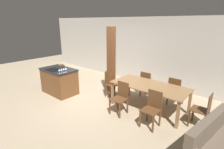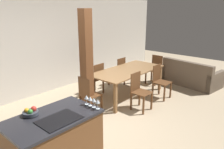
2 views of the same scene
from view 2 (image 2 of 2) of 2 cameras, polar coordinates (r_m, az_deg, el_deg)
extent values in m
plane|color=tan|center=(4.73, -3.06, -13.18)|extent=(16.00, 16.00, 0.00)
cube|color=beige|center=(6.29, -20.60, 6.51)|extent=(11.20, 0.08, 2.70)
cube|color=brown|center=(3.49, -14.66, -17.45)|extent=(1.26, 0.76, 0.87)
cube|color=#232328|center=(3.26, -15.26, -10.82)|extent=(1.30, 0.80, 0.04)
cube|color=black|center=(3.13, -13.62, -11.41)|extent=(0.56, 0.40, 0.01)
cylinder|color=#383D47|center=(3.35, -20.51, -9.44)|extent=(0.22, 0.22, 0.05)
sphere|color=red|center=(3.35, -19.80, -8.47)|extent=(0.08, 0.08, 0.08)
sphere|color=gold|center=(3.35, -21.42, -8.71)|extent=(0.07, 0.07, 0.07)
sphere|color=#3D8E38|center=(3.29, -20.58, -9.08)|extent=(0.07, 0.07, 0.07)
cylinder|color=silver|center=(3.33, -3.74, -8.92)|extent=(0.06, 0.06, 0.00)
cylinder|color=silver|center=(3.31, -3.75, -8.17)|extent=(0.01, 0.01, 0.09)
cone|color=silver|center=(3.28, -3.78, -6.97)|extent=(0.07, 0.07, 0.06)
cylinder|color=silver|center=(3.39, -4.74, -8.51)|extent=(0.06, 0.06, 0.00)
cylinder|color=silver|center=(3.37, -4.76, -7.77)|extent=(0.01, 0.01, 0.09)
cone|color=silver|center=(3.34, -4.79, -6.58)|extent=(0.07, 0.07, 0.06)
cylinder|color=silver|center=(3.44, -5.70, -8.10)|extent=(0.06, 0.06, 0.00)
cylinder|color=silver|center=(3.42, -5.73, -7.38)|extent=(0.01, 0.01, 0.09)
cone|color=silver|center=(3.39, -5.77, -6.20)|extent=(0.07, 0.07, 0.06)
cylinder|color=silver|center=(3.50, -6.64, -7.71)|extent=(0.06, 0.06, 0.00)
cylinder|color=silver|center=(3.48, -6.67, -6.99)|extent=(0.01, 0.01, 0.09)
cone|color=silver|center=(3.45, -6.71, -5.84)|extent=(0.07, 0.07, 0.06)
cube|color=olive|center=(5.99, 4.11, 1.10)|extent=(2.19, 1.02, 0.03)
cube|color=olive|center=(5.10, 0.91, -6.28)|extent=(0.07, 0.07, 0.73)
cube|color=olive|center=(6.71, 12.43, -0.90)|extent=(0.07, 0.07, 0.73)
cube|color=olive|center=(5.67, -5.93, -3.91)|extent=(0.07, 0.07, 0.73)
cube|color=olive|center=(7.15, 6.25, 0.52)|extent=(0.07, 0.07, 0.73)
cube|color=brown|center=(5.26, 7.78, -4.67)|extent=(0.40, 0.40, 0.02)
cube|color=brown|center=(5.28, 6.17, -1.82)|extent=(0.38, 0.02, 0.45)
cube|color=brown|center=(5.13, 8.22, -8.08)|extent=(0.04, 0.04, 0.44)
cube|color=brown|center=(5.40, 10.30, -6.83)|extent=(0.04, 0.04, 0.44)
cube|color=brown|center=(5.31, 5.01, -7.06)|extent=(0.04, 0.04, 0.44)
cube|color=brown|center=(5.58, 7.19, -5.92)|extent=(0.04, 0.04, 0.44)
cube|color=brown|center=(6.06, 12.98, -2.01)|extent=(0.40, 0.40, 0.02)
cube|color=brown|center=(6.08, 11.57, 0.45)|extent=(0.38, 0.02, 0.45)
cube|color=brown|center=(5.92, 13.51, -4.89)|extent=(0.04, 0.04, 0.44)
cube|color=brown|center=(6.22, 15.06, -3.94)|extent=(0.04, 0.04, 0.44)
cube|color=brown|center=(6.08, 10.57, -4.11)|extent=(0.04, 0.04, 0.44)
cube|color=brown|center=(6.37, 12.23, -3.23)|extent=(0.04, 0.04, 0.44)
cube|color=brown|center=(6.24, -4.63, -1.08)|extent=(0.40, 0.40, 0.02)
cube|color=brown|center=(6.04, -3.42, 0.66)|extent=(0.38, 0.02, 0.45)
cube|color=brown|center=(6.55, -4.55, -2.31)|extent=(0.04, 0.04, 0.44)
cube|color=brown|center=(6.32, -6.85, -3.09)|extent=(0.04, 0.04, 0.44)
cube|color=brown|center=(6.31, -2.30, -3.01)|extent=(0.04, 0.04, 0.44)
cube|color=brown|center=(6.08, -4.61, -3.86)|extent=(0.04, 0.04, 0.44)
cube|color=brown|center=(6.93, 1.23, 0.82)|extent=(0.40, 0.40, 0.02)
cube|color=brown|center=(6.75, 2.48, 2.43)|extent=(0.38, 0.02, 0.45)
cube|color=brown|center=(7.23, 1.05, -0.37)|extent=(0.04, 0.04, 0.44)
cube|color=brown|center=(6.98, -0.83, -1.02)|extent=(0.04, 0.04, 0.44)
cube|color=brown|center=(7.02, 3.26, -0.94)|extent=(0.04, 0.04, 0.44)
cube|color=brown|center=(6.76, 1.40, -1.64)|extent=(0.04, 0.04, 0.44)
cube|color=brown|center=(5.10, -5.57, -5.29)|extent=(0.40, 0.40, 0.02)
cube|color=brown|center=(4.90, -7.27, -3.37)|extent=(0.02, 0.38, 0.45)
cube|color=brown|center=(5.19, -2.71, -7.58)|extent=(0.04, 0.04, 0.44)
cube|color=brown|center=(5.42, -5.42, -6.53)|extent=(0.04, 0.04, 0.44)
cube|color=brown|center=(4.97, -5.58, -8.83)|extent=(0.04, 0.04, 0.44)
cube|color=brown|center=(5.21, -8.27, -7.66)|extent=(0.04, 0.04, 0.44)
cube|color=brown|center=(7.19, 10.83, 1.12)|extent=(0.40, 0.40, 0.02)
cube|color=brown|center=(7.30, 11.70, 3.19)|extent=(0.02, 0.38, 0.45)
cube|color=brown|center=(7.20, 8.80, -0.66)|extent=(0.04, 0.04, 0.44)
cube|color=brown|center=(7.03, 11.23, -1.23)|extent=(0.04, 0.04, 0.44)
cube|color=brown|center=(7.49, 10.27, -0.04)|extent=(0.04, 0.04, 0.44)
cube|color=brown|center=(7.32, 12.63, -0.57)|extent=(0.04, 0.04, 0.44)
cube|color=brown|center=(7.52, 20.10, -0.81)|extent=(1.15, 1.80, 0.42)
cube|color=brown|center=(7.10, 18.90, 1.70)|extent=(0.41, 1.69, 0.39)
cube|color=brown|center=(7.18, 25.46, -1.69)|extent=(0.92, 0.27, 0.56)
cube|color=brown|center=(7.89, 15.34, 0.96)|extent=(0.92, 0.27, 0.56)
cube|color=brown|center=(4.83, -6.67, 2.61)|extent=(0.21, 0.21, 2.37)
camera|label=1|loc=(6.90, 49.82, 12.43)|focal=28.00mm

